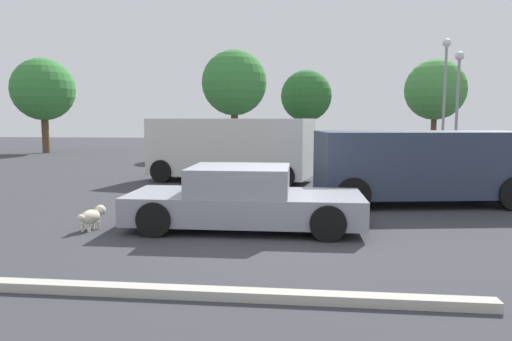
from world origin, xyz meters
TOP-DOWN VIEW (x-y plane):
  - ground_plane at (0.00, 0.00)m, footprint 80.00×80.00m
  - sedan_foreground at (-0.31, 0.27)m, footprint 4.52×1.89m
  - dog at (-3.18, -0.17)m, footprint 0.37×0.70m
  - van_white at (-1.62, 6.71)m, footprint 5.65×3.09m
  - suv_dark at (3.71, 3.22)m, footprint 5.22×2.70m
  - parking_curb at (0.00, -3.24)m, footprint 6.08×0.20m
  - light_post_near at (8.40, 15.48)m, footprint 0.44×0.44m
  - light_post_mid at (8.13, 16.73)m, footprint 0.44×0.44m
  - tree_back_left at (-3.12, 17.21)m, footprint 3.64×3.64m
  - tree_back_center at (-15.05, 18.13)m, footprint 3.76×3.76m
  - tree_back_right at (10.16, 25.99)m, footprint 4.33×4.33m
  - tree_far_right at (0.92, 25.24)m, footprint 3.69×3.69m

SIDE VIEW (x-z plane):
  - ground_plane at x=0.00m, z-range 0.00..0.00m
  - parking_curb at x=0.00m, z-range 0.00..0.12m
  - dog at x=-3.18m, z-range 0.05..0.49m
  - sedan_foreground at x=-0.31m, z-range -0.05..1.16m
  - suv_dark at x=3.71m, z-range 0.10..1.91m
  - van_white at x=-1.62m, z-range 0.09..2.21m
  - tree_far_right at x=0.92m, z-range 0.93..6.52m
  - light_post_near at x=8.40m, z-range 1.05..6.46m
  - tree_back_center at x=-15.05m, z-range 0.98..6.74m
  - tree_back_left at x=-3.12m, z-range 1.12..7.05m
  - tree_back_right at x=10.16m, z-range 0.99..7.33m
  - light_post_mid at x=8.13m, z-range 1.13..7.37m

